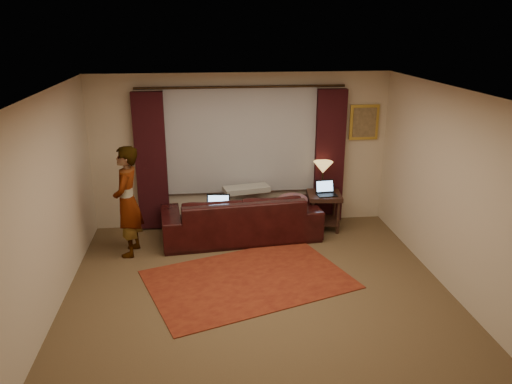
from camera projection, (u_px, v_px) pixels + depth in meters
floor at (259, 295)px, 6.50m from camera, size 5.00×5.00×0.01m
ceiling at (259, 93)px, 5.66m from camera, size 5.00×5.00×0.02m
wall_back at (241, 151)px, 8.43m from camera, size 5.00×0.02×2.60m
wall_front at (299, 312)px, 3.72m from camera, size 5.00×0.02×2.60m
wall_left at (46, 209)px, 5.81m from camera, size 0.02×5.00×2.60m
wall_right at (454, 193)px, 6.35m from camera, size 0.02×5.00×2.60m
sheer_curtain at (242, 140)px, 8.31m from camera, size 2.50×0.05×1.80m
drape_left at (151, 162)px, 8.20m from camera, size 0.50×0.14×2.30m
drape_right at (329, 157)px, 8.53m from camera, size 0.50×0.14×2.30m
curtain_rod at (241, 87)px, 7.98m from camera, size 0.04×0.04×3.40m
picture_frame at (364, 122)px, 8.48m from camera, size 0.50×0.04×0.60m
sofa at (241, 208)px, 8.06m from camera, size 2.62×1.32×1.02m
throw_blanket at (246, 173)px, 8.16m from camera, size 0.80×0.45×0.09m
clothing_pile at (292, 201)px, 8.09m from camera, size 0.59×0.50×0.22m
laptop_sofa at (218, 205)px, 7.80m from camera, size 0.41×0.44×0.27m
area_rug at (248, 279)px, 6.86m from camera, size 3.07×2.52×0.01m
end_table at (324, 211)px, 8.47m from camera, size 0.61×0.61×0.64m
tiffany_lamp at (323, 177)px, 8.40m from camera, size 0.34×0.34×0.52m
laptop_table at (327, 189)px, 8.25m from camera, size 0.35×0.37×0.23m
person at (127, 202)px, 7.39m from camera, size 0.55×0.55×1.68m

